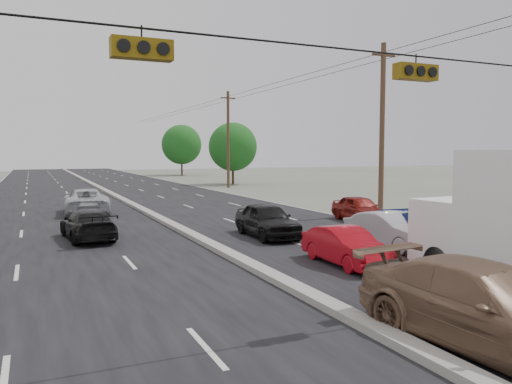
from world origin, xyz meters
TOP-DOWN VIEW (x-y plane):
  - ground at (0.00, 0.00)m, footprint 200.00×200.00m
  - road_surface at (0.00, 30.00)m, footprint 20.00×160.00m
  - center_median at (0.00, 30.00)m, footprint 0.50×160.00m
  - utility_pole_right_b at (12.50, 15.00)m, footprint 1.60×0.30m
  - utility_pole_right_c at (12.50, 40.00)m, footprint 1.60×0.30m
  - traffic_signals at (1.40, 0.00)m, footprint 25.00×0.30m
  - tree_right_mid at (15.00, 45.00)m, footprint 5.60×5.60m
  - tree_right_far at (16.00, 70.00)m, footprint 6.40×6.40m
  - tan_sedan at (1.40, -2.21)m, footprint 2.80×5.66m
  - red_sedan at (3.00, 4.74)m, footprint 1.37×3.76m
  - queue_car_a at (3.00, 10.70)m, footprint 1.90×4.40m
  - queue_car_b at (6.24, 6.45)m, footprint 1.71×4.22m
  - queue_car_d at (7.10, 5.17)m, footprint 2.45×5.00m
  - queue_car_e at (9.60, 13.08)m, footprint 2.01×4.16m
  - oncoming_near at (-4.19, 13.18)m, footprint 2.16×4.52m
  - oncoming_far at (-3.34, 22.85)m, footprint 2.75×5.50m

SIDE VIEW (x-z plane):
  - ground at x=0.00m, z-range 0.00..0.00m
  - road_surface at x=0.00m, z-range -0.01..0.01m
  - center_median at x=0.00m, z-range 0.00..0.20m
  - red_sedan at x=3.00m, z-range 0.00..1.23m
  - oncoming_near at x=-4.19m, z-range 0.00..1.27m
  - queue_car_b at x=6.24m, z-range 0.00..1.36m
  - queue_car_e at x=9.60m, z-range 0.00..1.37m
  - queue_car_d at x=7.10m, z-range 0.00..1.40m
  - queue_car_a at x=3.00m, z-range 0.00..1.48m
  - oncoming_far at x=-3.34m, z-range 0.00..1.49m
  - tan_sedan at x=1.40m, z-range 0.00..1.58m
  - tree_right_mid at x=15.00m, z-range 0.77..7.91m
  - tree_right_far at x=16.00m, z-range 0.88..9.04m
  - utility_pole_right_b at x=12.50m, z-range 0.11..10.11m
  - utility_pole_right_c at x=12.50m, z-range 0.11..10.11m
  - traffic_signals at x=1.40m, z-range 5.22..5.77m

